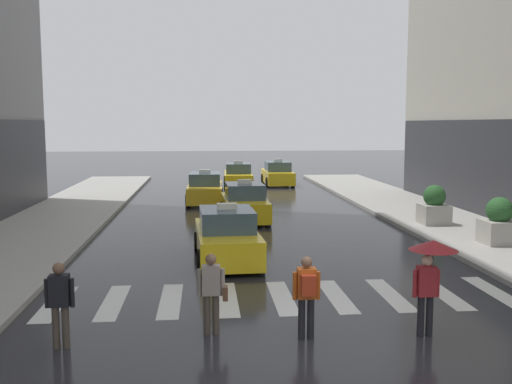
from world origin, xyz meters
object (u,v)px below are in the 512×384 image
Objects in this scene: taxi_lead at (227,237)px; pedestrian_with_umbrella at (431,261)px; taxi_third at (205,189)px; planter_near_corner at (499,223)px; planter_mid_block at (434,206)px; taxi_fifth at (277,174)px; taxi_second at (245,204)px; taxi_fourth at (238,177)px; pedestrian_with_backpack at (307,291)px; pedestrian_plain_coat at (60,300)px; pedestrian_with_handbag at (212,289)px.

pedestrian_with_umbrella reaches higher than taxi_lead.
pedestrian_with_umbrella is at bearing -77.62° from taxi_third.
planter_near_corner is 4.06m from planter_mid_block.
taxi_fifth is 21.60m from planter_near_corner.
taxi_fifth is at bearing 103.11° from planter_near_corner.
taxi_fifth is 2.85× the size of planter_near_corner.
taxi_fifth is at bearing 77.12° from taxi_second.
pedestrian_with_umbrella reaches higher than taxi_fourth.
pedestrian_plain_coat is (-4.69, -0.04, -0.03)m from pedestrian_with_backpack.
pedestrian_with_handbag and pedestrian_plain_coat have the same top height.
taxi_fourth is 21.07m from planter_near_corner.
pedestrian_with_backpack is (0.21, -14.29, 0.25)m from taxi_second.
taxi_lead reaches higher than planter_mid_block.
taxi_fifth is 17.56m from planter_mid_block.
planter_near_corner is at bearing -76.89° from taxi_fifth.
pedestrian_plain_coat is 1.03× the size of planter_mid_block.
taxi_fourth reaches higher than planter_near_corner.
pedestrian_plain_coat is at bearing -135.66° from planter_mid_block.
taxi_fourth is 2.79× the size of pedestrian_with_handbag.
pedestrian_plain_coat is at bearing -179.86° from pedestrian_with_umbrella.
taxi_second is 1.01× the size of taxi_fifth.
pedestrian_with_umbrella is at bearing -91.25° from taxi_fifth.
pedestrian_with_umbrella is 1.21× the size of planter_near_corner.
taxi_third is at bearing -106.88° from taxi_fourth.
taxi_lead is 9.97m from planter_mid_block.
taxi_third and taxi_fourth have the same top height.
planter_mid_block is at bearing 67.43° from pedestrian_with_umbrella.
taxi_lead reaches higher than pedestrian_with_backpack.
taxi_lead is 1.01× the size of taxi_third.
pedestrian_with_handbag is 1.00× the size of pedestrian_plain_coat.
taxi_fifth is at bearing 104.02° from planter_mid_block.
planter_near_corner is at bearing 5.92° from taxi_lead.
taxi_lead is 22.43m from taxi_fifth.
taxi_third is at bearing -119.90° from taxi_fifth.
planter_near_corner is (12.69, 7.76, -0.07)m from pedestrian_plain_coat.
planter_near_corner is at bearing 54.49° from pedestrian_with_umbrella.
pedestrian_with_umbrella is at bearing -0.42° from pedestrian_with_backpack.
taxi_lead is at bearing 100.80° from pedestrian_with_backpack.
taxi_lead is 6.35m from pedestrian_with_handbag.
taxi_second is 10.51m from planter_near_corner.
pedestrian_with_backpack is 1.00× the size of pedestrian_with_handbag.
taxi_fourth is at bearing 114.35° from planter_mid_block.
taxi_lead is 2.88× the size of planter_mid_block.
taxi_third is 2.78× the size of pedestrian_plain_coat.
taxi_lead is 6.89m from pedestrian_with_backpack.
taxi_lead is at bearing -150.11° from planter_mid_block.
taxi_lead is at bearing -98.16° from taxi_second.
taxi_second reaches higher than pedestrian_with_handbag.
taxi_second is 1.00× the size of taxi_third.
pedestrian_with_backpack is 4.69m from pedestrian_plain_coat.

